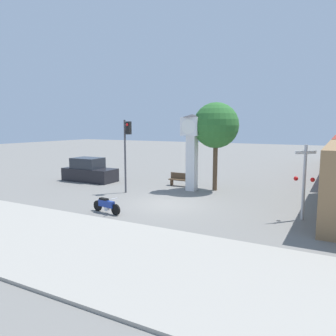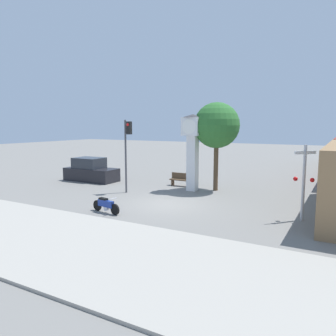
{
  "view_description": "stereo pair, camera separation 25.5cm",
  "coord_description": "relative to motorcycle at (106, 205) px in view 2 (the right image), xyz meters",
  "views": [
    {
      "loc": [
        8.3,
        -15.35,
        4.33
      ],
      "look_at": [
        -0.36,
        0.78,
        1.9
      ],
      "focal_mm": 35.0,
      "sensor_mm": 36.0,
      "label": 1
    },
    {
      "loc": [
        8.53,
        -15.23,
        4.33
      ],
      "look_at": [
        -0.36,
        0.78,
        1.9
      ],
      "focal_mm": 35.0,
      "sensor_mm": 36.0,
      "label": 2
    }
  ],
  "objects": [
    {
      "name": "clock_tower",
      "position": [
        1.39,
        7.14,
        2.93
      ],
      "size": [
        1.41,
        1.41,
        5.0
      ],
      "color": "white",
      "rests_on": "ground_plane"
    },
    {
      "name": "railroad_crossing_signal",
      "position": [
        8.65,
        3.31,
        1.5
      ],
      "size": [
        0.9,
        0.82,
        3.46
      ],
      "color": "#B7B7BC",
      "rests_on": "ground_plane"
    },
    {
      "name": "bench",
      "position": [
        0.03,
        8.2,
        0.1
      ],
      "size": [
        1.6,
        0.44,
        0.92
      ],
      "color": "brown",
      "rests_on": "ground_plane"
    },
    {
      "name": "sidewalk_strip",
      "position": [
        1.82,
        -4.0,
        -0.34
      ],
      "size": [
        36.0,
        6.0,
        0.1
      ],
      "color": "#9E998E",
      "rests_on": "ground_plane"
    },
    {
      "name": "traffic_light",
      "position": [
        -1.89,
        4.45,
        2.77
      ],
      "size": [
        0.5,
        0.35,
        4.63
      ],
      "color": "#47474C",
      "rests_on": "ground_plane"
    },
    {
      "name": "ground_plane",
      "position": [
        1.82,
        2.93,
        -0.39
      ],
      "size": [
        120.0,
        120.0,
        0.0
      ],
      "primitive_type": "plane",
      "color": "slate"
    },
    {
      "name": "parked_car",
      "position": [
        -7.07,
        6.73,
        0.36
      ],
      "size": [
        4.22,
        1.85,
        1.8
      ],
      "rotation": [
        0.0,
        0.0,
        0.01
      ],
      "color": "black",
      "rests_on": "ground_plane"
    },
    {
      "name": "motorcycle",
      "position": [
        0.0,
        0.0,
        0.0
      ],
      "size": [
        1.84,
        0.49,
        0.82
      ],
      "rotation": [
        0.0,
        0.0,
        -0.17
      ],
      "color": "black",
      "rests_on": "ground_plane"
    },
    {
      "name": "street_tree",
      "position": [
        2.74,
        7.91,
        3.87
      ],
      "size": [
        2.97,
        2.97,
        5.77
      ],
      "color": "brown",
      "rests_on": "ground_plane"
    }
  ]
}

